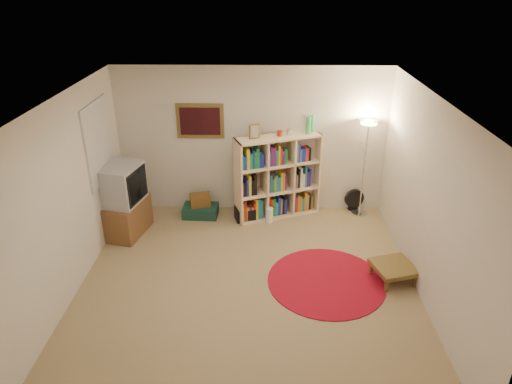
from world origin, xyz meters
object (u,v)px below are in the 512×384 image
at_px(floor_fan, 354,200).
at_px(suitcase, 201,211).
at_px(floor_lamp, 367,137).
at_px(tv_stand, 123,201).
at_px(side_table, 394,268).
at_px(bookshelf, 276,178).

bearing_deg(floor_fan, suitcase, 170.34).
xyz_separation_m(floor_lamp, suitcase, (-2.76, -0.14, -1.31)).
bearing_deg(tv_stand, floor_lamp, 23.22).
bearing_deg(tv_stand, suitcase, 40.21).
bearing_deg(suitcase, floor_lamp, 5.36).
bearing_deg(side_table, floor_lamp, 92.93).
xyz_separation_m(bookshelf, floor_fan, (1.38, 0.19, -0.49)).
bearing_deg(floor_fan, floor_lamp, -75.66).
distance_m(floor_fan, tv_stand, 3.91).
relative_size(floor_lamp, floor_fan, 4.33).
relative_size(floor_fan, tv_stand, 0.33).
height_order(floor_lamp, floor_fan, floor_lamp).
bearing_deg(side_table, suitcase, 148.20).
xyz_separation_m(bookshelf, side_table, (1.56, -1.86, -0.49)).
height_order(tv_stand, suitcase, tv_stand).
height_order(bookshelf, floor_lamp, bookshelf).
distance_m(bookshelf, tv_stand, 2.51).
relative_size(floor_fan, suitcase, 0.65).
bearing_deg(suitcase, side_table, -29.36).
xyz_separation_m(suitcase, side_table, (2.86, -1.77, 0.11)).
bearing_deg(bookshelf, floor_fan, -13.70).
bearing_deg(bookshelf, tv_stand, 174.18).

